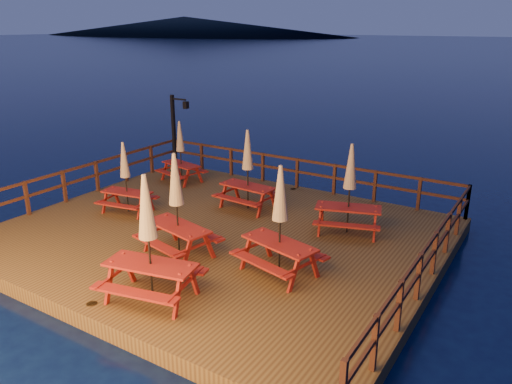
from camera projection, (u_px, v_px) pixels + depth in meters
ground at (219, 244)px, 14.53m from camera, size 500.00×500.00×0.00m
deck at (219, 238)px, 14.47m from camera, size 12.00×10.00×0.40m
deck_piles at (219, 254)px, 14.63m from camera, size 11.44×9.44×1.40m
railing at (252, 190)px, 15.58m from camera, size 11.80×9.75×1.10m
lamp_post at (176, 125)px, 20.19m from camera, size 0.85×0.18×3.00m
headland_left at (184, 26)px, 245.99m from camera, size 180.00×84.00×9.00m
picnic_table_0 at (177, 204)px, 12.55m from camera, size 2.19×1.93×2.71m
picnic_table_1 at (248, 168)px, 15.80m from camera, size 1.91×1.62×2.59m
picnic_table_2 at (148, 237)px, 10.44m from camera, size 2.28×2.01×2.84m
picnic_table_3 at (350, 188)px, 13.93m from camera, size 2.20×2.00×2.61m
picnic_table_4 at (125, 176)px, 15.56m from camera, size 1.79×1.56×2.27m
picnic_table_5 at (280, 219)px, 11.59m from camera, size 2.20×1.95×2.69m
picnic_table_6 at (181, 151)px, 18.62m from camera, size 1.85×1.63×2.30m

